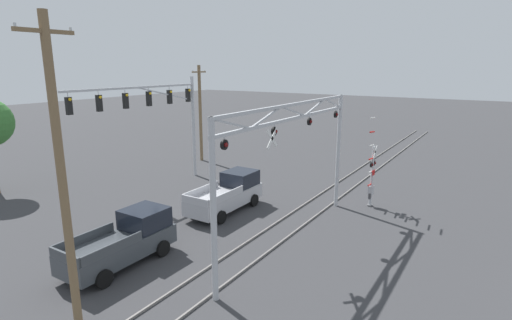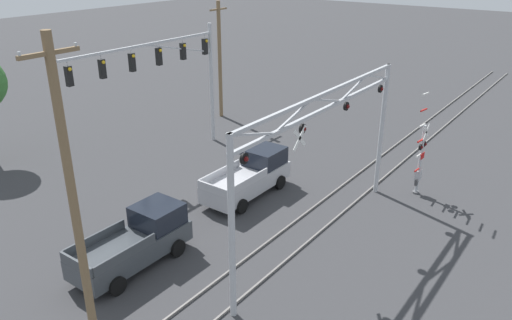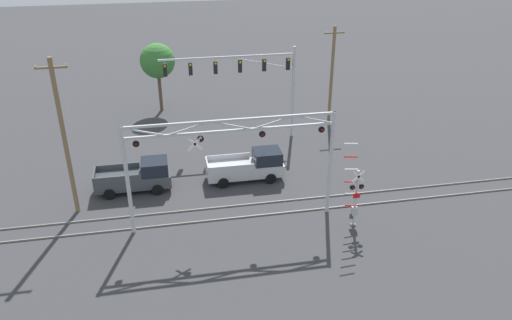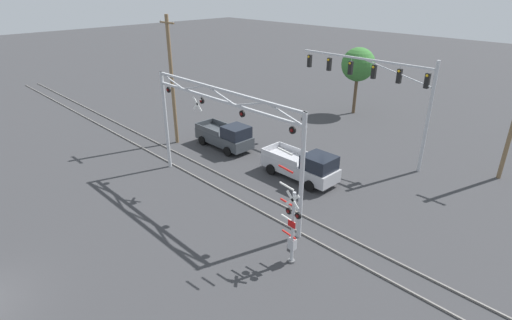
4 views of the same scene
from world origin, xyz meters
name	(u,v)px [view 4 (image 4 of 4)]	position (x,y,z in m)	size (l,w,h in m)	color
rail_track_near	(228,194)	(0.00, 13.89, 0.05)	(80.00, 0.08, 0.10)	gray
rail_track_far	(244,186)	(0.00, 15.33, 0.05)	(80.00, 0.08, 0.10)	gray
crossing_gantry	(221,123)	(-0.01, 13.61, 4.83)	(12.47, 0.28, 6.91)	#B7BABF
crossing_signal_mast	(292,226)	(7.13, 11.77, 1.99)	(1.50, 0.35, 5.70)	#B7BABF
traffic_signal_span	(387,85)	(3.62, 25.84, 5.63)	(10.94, 0.39, 7.80)	#B7BABF
pickup_truck_lead	(303,166)	(1.99, 18.93, 1.01)	(5.51, 2.20, 2.15)	#B7B7BC
pickup_truck_following	(226,136)	(-5.89, 18.84, 1.01)	(5.16, 2.20, 2.15)	#3D4247
utility_pole_left	(172,80)	(-9.76, 16.69, 5.23)	(1.80, 0.28, 10.16)	brown
background_tree_beyond_span	(358,65)	(-3.99, 34.26, 4.89)	(3.26, 3.26, 6.56)	brown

